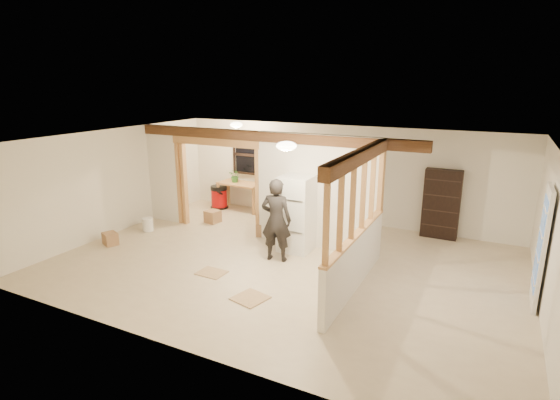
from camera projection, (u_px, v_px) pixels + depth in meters
The scene contains 30 objects.
floor at pixel (283, 264), 8.83m from camera, with size 9.00×6.50×0.01m, color beige.
ceiling at pixel (284, 140), 8.17m from camera, with size 9.00×6.50×0.01m, color white.
wall_back at pixel (339, 174), 11.30m from camera, with size 9.00×0.01×2.50m, color silver.
wall_front at pixel (173, 265), 5.70m from camera, with size 9.00×0.01×2.50m, color silver.
wall_left at pixel (115, 181), 10.45m from camera, with size 0.01×6.50×2.50m, color silver.
wall_right at pixel (552, 242), 6.54m from camera, with size 0.01×6.50×2.50m, color silver.
partition_left_stub at pixel (164, 174), 11.29m from camera, with size 0.90×0.12×2.50m, color silver.
partition_center at pixel (316, 192), 9.44m from camera, with size 2.80×0.12×2.50m, color silver.
doorway_frame at pixel (217, 186), 10.61m from camera, with size 2.46×0.14×2.20m, color tan.
header_beam_back at pixel (267, 137), 9.67m from camera, with size 7.00×0.18×0.22m, color #56341D.
header_beam_right at pixel (360, 156), 7.16m from camera, with size 0.18×3.30×0.22m, color #56341D.
pony_wall at pixel (355, 262), 7.66m from camera, with size 0.12×3.20×1.00m, color silver.
stud_partition at pixel (358, 199), 7.35m from camera, with size 0.14×3.20×1.32m, color tan.
window_back at pixel (251, 155), 12.28m from camera, with size 1.12×0.10×1.10m, color black.
french_door at pixel (541, 247), 6.99m from camera, with size 0.12×0.86×2.00m, color white.
ceiling_dome_main at pixel (286, 146), 7.61m from camera, with size 0.36×0.36×0.16m, color #FFEABF.
ceiling_dome_util at pixel (236, 125), 11.24m from camera, with size 0.32×0.32×0.14m, color #FFEABF.
hanging_bulb at pixel (239, 141), 10.50m from camera, with size 0.07×0.07×0.07m, color #FFD88C.
refrigerator at pixel (297, 214), 9.35m from camera, with size 0.68×0.66×1.65m, color white.
woman at pixel (276, 220), 8.81m from camera, with size 0.63×0.41×1.72m, color black.
work_table at pixel (241, 196), 12.42m from camera, with size 1.26×0.63×0.79m, color tan.
potted_plant at pixel (235, 176), 12.33m from camera, with size 0.33×0.29×0.37m, color #25692C.
shop_vac at pixel (219, 197), 12.59m from camera, with size 0.52×0.52×0.67m, color #9C0707.
bookshelf at pixel (441, 204), 10.11m from camera, with size 0.82×0.27×1.63m, color black.
bucket at pixel (148, 224), 10.72m from camera, with size 0.26×0.26×0.33m, color white.
box_util_a at pixel (264, 229), 10.41m from camera, with size 0.36×0.31×0.31m, color #9A704A.
box_util_b at pixel (213, 216), 11.37m from camera, with size 0.34×0.34×0.32m, color #9A704A.
box_front at pixel (110, 239), 9.84m from camera, with size 0.34×0.27×0.27m, color #9A704A.
floor_panel_near at pixel (250, 298), 7.42m from camera, with size 0.52×0.52×0.02m, color tan.
floor_panel_far at pixel (212, 273), 8.40m from camera, with size 0.53×0.42×0.02m, color tan.
Camera 1 is at (3.62, -7.33, 3.59)m, focal length 28.00 mm.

